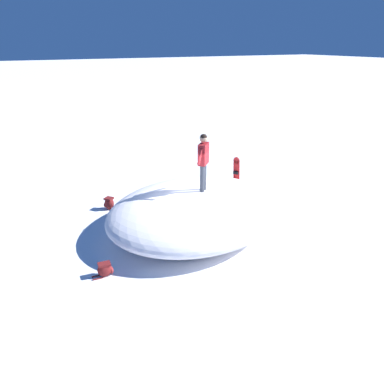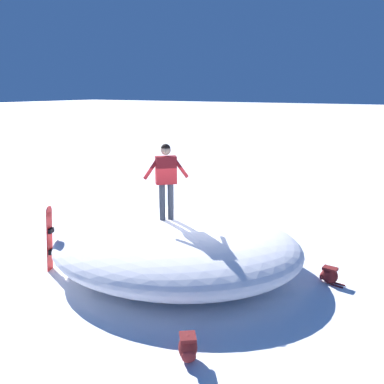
% 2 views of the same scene
% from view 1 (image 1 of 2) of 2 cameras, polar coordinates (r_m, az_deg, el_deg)
% --- Properties ---
extents(ground, '(240.00, 240.00, 0.00)m').
position_cam_1_polar(ground, '(11.69, 0.60, -6.49)').
color(ground, white).
extents(snow_mound, '(7.07, 6.38, 1.25)m').
position_cam_1_polar(snow_mound, '(11.80, 0.53, -2.80)').
color(snow_mound, white).
rests_on(snow_mound, ground).
extents(snowboarder_standing, '(0.83, 0.79, 1.79)m').
position_cam_1_polar(snowboarder_standing, '(11.31, 1.75, 5.36)').
color(snowboarder_standing, '#333842').
rests_on(snowboarder_standing, snow_mound).
extents(snowboard_primary_upright, '(0.23, 0.29, 1.61)m').
position_cam_1_polar(snowboard_primary_upright, '(14.19, 6.77, 2.32)').
color(snowboard_primary_upright, red).
rests_on(snowboard_primary_upright, ground).
extents(backpack_near, '(0.49, 0.52, 0.45)m').
position_cam_1_polar(backpack_near, '(13.61, -12.55, -1.67)').
color(backpack_near, maroon).
rests_on(backpack_near, ground).
extents(backpack_far, '(0.57, 0.28, 0.39)m').
position_cam_1_polar(backpack_far, '(9.95, -13.12, -11.42)').
color(backpack_far, maroon).
rests_on(backpack_far, ground).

